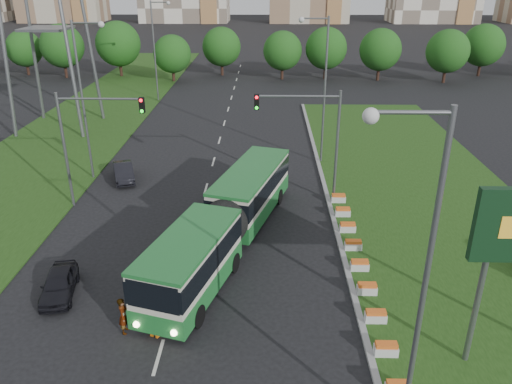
{
  "coord_description": "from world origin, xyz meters",
  "views": [
    {
      "loc": [
        1.51,
        -22.55,
        15.09
      ],
      "look_at": [
        0.95,
        5.67,
        2.6
      ],
      "focal_mm": 35.0,
      "sensor_mm": 36.0,
      "label": 1
    }
  ],
  "objects_px": {
    "traffic_mast_left": "(86,132)",
    "articulated_bus": "(223,220)",
    "traffic_mast_median": "(314,129)",
    "car_left_far": "(124,172)",
    "car_left_near": "(59,284)",
    "pedestrian": "(124,316)",
    "shopping_trolley": "(156,329)"
  },
  "relations": [
    {
      "from": "traffic_mast_left",
      "to": "articulated_bus",
      "type": "distance_m",
      "value": 11.53
    },
    {
      "from": "traffic_mast_median",
      "to": "car_left_far",
      "type": "height_order",
      "value": "traffic_mast_median"
    },
    {
      "from": "car_left_far",
      "to": "traffic_mast_median",
      "type": "bearing_deg",
      "value": -33.68
    },
    {
      "from": "car_left_far",
      "to": "pedestrian",
      "type": "height_order",
      "value": "pedestrian"
    },
    {
      "from": "articulated_bus",
      "to": "car_left_near",
      "type": "height_order",
      "value": "articulated_bus"
    },
    {
      "from": "car_left_near",
      "to": "shopping_trolley",
      "type": "relative_size",
      "value": 5.66
    },
    {
      "from": "articulated_bus",
      "to": "car_left_far",
      "type": "distance_m",
      "value": 13.51
    },
    {
      "from": "car_left_far",
      "to": "articulated_bus",
      "type": "bearing_deg",
      "value": -68.85
    },
    {
      "from": "traffic_mast_left",
      "to": "car_left_far",
      "type": "distance_m",
      "value": 6.69
    },
    {
      "from": "articulated_bus",
      "to": "car_left_near",
      "type": "relative_size",
      "value": 4.7
    },
    {
      "from": "traffic_mast_left",
      "to": "articulated_bus",
      "type": "height_order",
      "value": "traffic_mast_left"
    },
    {
      "from": "pedestrian",
      "to": "shopping_trolley",
      "type": "height_order",
      "value": "pedestrian"
    },
    {
      "from": "pedestrian",
      "to": "traffic_mast_median",
      "type": "bearing_deg",
      "value": -35.15
    },
    {
      "from": "car_left_near",
      "to": "traffic_mast_median",
      "type": "bearing_deg",
      "value": 29.96
    },
    {
      "from": "car_left_far",
      "to": "pedestrian",
      "type": "xyz_separation_m",
      "value": [
        4.81,
        -18.11,
        0.23
      ]
    },
    {
      "from": "traffic_mast_left",
      "to": "pedestrian",
      "type": "relative_size",
      "value": 4.42
    },
    {
      "from": "car_left_near",
      "to": "pedestrian",
      "type": "xyz_separation_m",
      "value": [
        4.06,
        -2.81,
        0.26
      ]
    },
    {
      "from": "car_left_near",
      "to": "pedestrian",
      "type": "distance_m",
      "value": 4.95
    },
    {
      "from": "traffic_mast_median",
      "to": "car_left_near",
      "type": "relative_size",
      "value": 2.11
    },
    {
      "from": "articulated_bus",
      "to": "car_left_far",
      "type": "height_order",
      "value": "articulated_bus"
    },
    {
      "from": "traffic_mast_left",
      "to": "articulated_bus",
      "type": "relative_size",
      "value": 0.45
    },
    {
      "from": "pedestrian",
      "to": "car_left_near",
      "type": "bearing_deg",
      "value": 53.89
    },
    {
      "from": "car_left_near",
      "to": "shopping_trolley",
      "type": "xyz_separation_m",
      "value": [
        5.51,
        -3.02,
        -0.31
      ]
    },
    {
      "from": "car_left_near",
      "to": "car_left_far",
      "type": "distance_m",
      "value": 15.32
    },
    {
      "from": "traffic_mast_median",
      "to": "shopping_trolley",
      "type": "relative_size",
      "value": 11.94
    },
    {
      "from": "car_left_far",
      "to": "car_left_near",
      "type": "bearing_deg",
      "value": -106.41
    },
    {
      "from": "car_left_near",
      "to": "pedestrian",
      "type": "relative_size",
      "value": 2.09
    },
    {
      "from": "articulated_bus",
      "to": "pedestrian",
      "type": "bearing_deg",
      "value": -99.75
    },
    {
      "from": "car_left_far",
      "to": "pedestrian",
      "type": "bearing_deg",
      "value": -94.34
    },
    {
      "from": "articulated_bus",
      "to": "pedestrian",
      "type": "xyz_separation_m",
      "value": [
        -3.91,
        -7.85,
        -0.89
      ]
    },
    {
      "from": "traffic_mast_left",
      "to": "pedestrian",
      "type": "bearing_deg",
      "value": -67.49
    },
    {
      "from": "traffic_mast_median",
      "to": "articulated_bus",
      "type": "distance_m",
      "value": 9.37
    }
  ]
}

